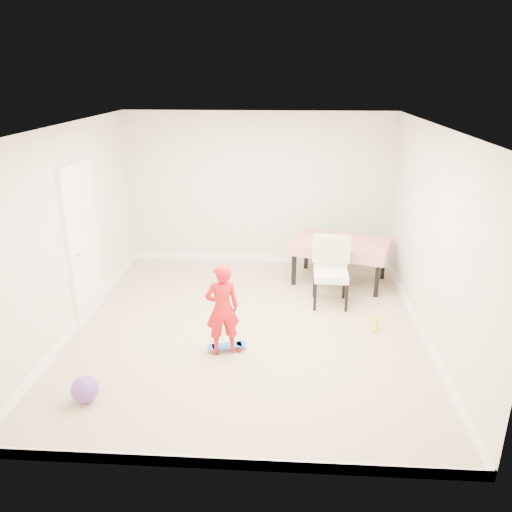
# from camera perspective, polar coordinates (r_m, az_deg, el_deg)

# --- Properties ---
(ground) EXTENTS (5.00, 5.00, 0.00)m
(ground) POSITION_cam_1_polar(r_m,az_deg,el_deg) (6.66, -0.98, -8.27)
(ground) COLOR tan
(ground) RESTS_ON ground
(ceiling) EXTENTS (4.50, 5.00, 0.04)m
(ceiling) POSITION_cam_1_polar(r_m,az_deg,el_deg) (5.88, -1.13, 14.39)
(ceiling) COLOR white
(ceiling) RESTS_ON wall_back
(wall_back) EXTENTS (4.50, 0.04, 2.60)m
(wall_back) POSITION_cam_1_polar(r_m,az_deg,el_deg) (8.54, 0.28, 7.55)
(wall_back) COLOR beige
(wall_back) RESTS_ON ground
(wall_front) EXTENTS (4.50, 0.04, 2.60)m
(wall_front) POSITION_cam_1_polar(r_m,az_deg,el_deg) (3.88, -3.99, -8.90)
(wall_front) COLOR beige
(wall_front) RESTS_ON ground
(wall_left) EXTENTS (0.04, 5.00, 2.60)m
(wall_left) POSITION_cam_1_polar(r_m,az_deg,el_deg) (6.70, -20.45, 2.65)
(wall_left) COLOR beige
(wall_left) RESTS_ON ground
(wall_right) EXTENTS (0.04, 5.00, 2.60)m
(wall_right) POSITION_cam_1_polar(r_m,az_deg,el_deg) (6.37, 19.37, 1.91)
(wall_right) COLOR beige
(wall_right) RESTS_ON ground
(door) EXTENTS (0.11, 0.94, 2.11)m
(door) POSITION_cam_1_polar(r_m,az_deg,el_deg) (7.04, -19.18, 1.26)
(door) COLOR white
(door) RESTS_ON ground
(baseboard_back) EXTENTS (4.50, 0.02, 0.12)m
(baseboard_back) POSITION_cam_1_polar(r_m,az_deg,el_deg) (8.90, 0.27, -0.24)
(baseboard_back) COLOR white
(baseboard_back) RESTS_ON ground
(baseboard_front) EXTENTS (4.50, 0.02, 0.12)m
(baseboard_front) POSITION_cam_1_polar(r_m,az_deg,el_deg) (4.60, -3.60, -22.56)
(baseboard_front) COLOR white
(baseboard_front) RESTS_ON ground
(baseboard_left) EXTENTS (0.02, 5.00, 0.12)m
(baseboard_left) POSITION_cam_1_polar(r_m,az_deg,el_deg) (7.15, -19.31, -6.85)
(baseboard_left) COLOR white
(baseboard_left) RESTS_ON ground
(baseboard_right) EXTENTS (0.02, 5.00, 0.12)m
(baseboard_right) POSITION_cam_1_polar(r_m,az_deg,el_deg) (6.85, 18.25, -7.98)
(baseboard_right) COLOR white
(baseboard_right) RESTS_ON ground
(dining_table) EXTENTS (1.68, 1.32, 0.69)m
(dining_table) POSITION_cam_1_polar(r_m,az_deg,el_deg) (8.06, 9.54, -0.63)
(dining_table) COLOR #B80910
(dining_table) RESTS_ON ground
(dining_chair) EXTENTS (0.55, 0.63, 0.99)m
(dining_chair) POSITION_cam_1_polar(r_m,az_deg,el_deg) (7.20, 8.56, -1.90)
(dining_chair) COLOR silver
(dining_chair) RESTS_ON ground
(skateboard) EXTENTS (0.53, 0.30, 0.07)m
(skateboard) POSITION_cam_1_polar(r_m,az_deg,el_deg) (6.17, -3.32, -10.42)
(skateboard) COLOR blue
(skateboard) RESTS_ON ground
(child) EXTENTS (0.47, 0.38, 1.11)m
(child) POSITION_cam_1_polar(r_m,az_deg,el_deg) (5.88, -3.87, -6.31)
(child) COLOR red
(child) RESTS_ON ground
(balloon) EXTENTS (0.28, 0.28, 0.28)m
(balloon) POSITION_cam_1_polar(r_m,az_deg,el_deg) (5.56, -18.98, -14.23)
(balloon) COLOR #7244A4
(balloon) RESTS_ON ground
(foam_toy) EXTENTS (0.10, 0.40, 0.06)m
(foam_toy) POSITION_cam_1_polar(r_m,az_deg,el_deg) (6.88, 13.41, -7.63)
(foam_toy) COLOR yellow
(foam_toy) RESTS_ON ground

